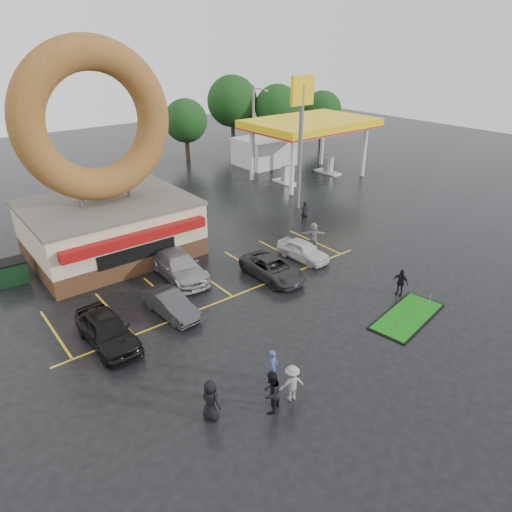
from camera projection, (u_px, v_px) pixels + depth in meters
ground at (271, 323)px, 23.41m from camera, size 120.00×120.00×0.00m
donut_shop at (105, 190)px, 28.96m from camera, size 10.20×8.70×13.50m
gas_station at (290, 137)px, 47.72m from camera, size 12.30×13.65×5.90m
shell_sign at (301, 119)px, 35.90m from camera, size 2.20×0.36×10.60m
streetlight_mid at (149, 148)px, 38.33m from camera, size 0.40×2.21×9.00m
streetlight_right at (254, 130)px, 45.71m from camera, size 0.40×2.21×9.00m
tree_far_a at (277, 107)px, 56.81m from camera, size 5.60×5.60×8.00m
tree_far_b at (322, 110)px, 59.02m from camera, size 4.90×4.90×7.00m
tree_far_c at (232, 101)px, 57.13m from camera, size 6.30×6.30×9.00m
tree_far_d at (186, 121)px, 51.83m from camera, size 4.90×4.90×7.00m
car_black at (107, 330)px, 21.54m from camera, size 1.96×4.63×1.56m
car_dgrey at (171, 304)px, 23.90m from camera, size 1.69×3.92×1.26m
car_silver at (179, 266)px, 27.60m from camera, size 2.50×5.38×1.52m
car_grey at (272, 268)px, 27.57m from camera, size 2.13×4.54×1.26m
car_white at (303, 250)px, 29.86m from camera, size 1.84×3.87×1.28m
person_blue at (273, 366)px, 19.15m from camera, size 0.70×0.67×1.61m
person_blackjkt at (271, 392)px, 17.58m from camera, size 1.12×1.04×1.86m
person_hoodie at (292, 383)px, 18.21m from camera, size 1.19×0.90×1.64m
person_bystander at (211, 400)px, 17.29m from camera, size 0.74×0.96×1.75m
person_cameraman at (400, 282)px, 25.71m from camera, size 0.55×0.97×1.56m
person_walker_near at (313, 235)px, 31.33m from camera, size 1.71×1.46×1.86m
person_walker_far at (304, 212)px, 35.68m from camera, size 0.66×0.45×1.74m
dumpster at (10, 273)px, 27.01m from camera, size 1.88×1.33×1.30m
putting_green at (407, 316)px, 23.92m from camera, size 5.11×2.85×0.60m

